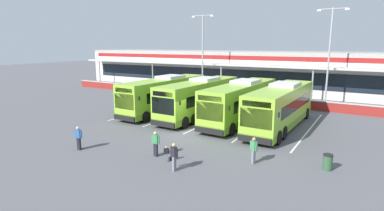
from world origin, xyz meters
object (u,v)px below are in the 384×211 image
(pedestrian_child, at_px, (166,153))
(coach_bus_left_centre, at_px, (200,98))
(coach_bus_right_centre, at_px, (281,107))
(pedestrian_near_bin, at_px, (254,149))
(coach_bus_centre, at_px, (241,102))
(pedestrian_in_dark_coat, at_px, (78,137))
(pedestrian_with_handbag, at_px, (174,156))
(lamp_post_west, at_px, (203,50))
(litter_bin, at_px, (328,162))
(coach_bus_leftmost, at_px, (165,95))
(pedestrian_approaching_bus, at_px, (156,143))
(lamp_post_centre, at_px, (329,51))

(pedestrian_child, bearing_deg, coach_bus_left_centre, 109.97)
(coach_bus_right_centre, distance_m, pedestrian_near_bin, 8.99)
(coach_bus_centre, height_order, pedestrian_near_bin, coach_bus_centre)
(coach_bus_left_centre, xyz_separation_m, pedestrian_in_dark_coat, (-2.17, -12.84, -0.91))
(coach_bus_left_centre, height_order, pedestrian_with_handbag, coach_bus_left_centre)
(coach_bus_right_centre, xyz_separation_m, lamp_post_west, (-13.97, 11.37, 4.50))
(coach_bus_centre, bearing_deg, litter_bin, -43.30)
(coach_bus_centre, bearing_deg, coach_bus_leftmost, -178.32)
(pedestrian_in_dark_coat, bearing_deg, coach_bus_centre, 63.66)
(pedestrian_in_dark_coat, xyz_separation_m, lamp_post_west, (-3.79, 24.03, 5.42))
(lamp_post_west, xyz_separation_m, litter_bin, (18.72, -19.05, -5.82))
(pedestrian_near_bin, bearing_deg, pedestrian_in_dark_coat, -161.15)
(coach_bus_centre, distance_m, lamp_post_west, 15.71)
(coach_bus_leftmost, xyz_separation_m, coach_bus_right_centre, (12.18, -0.08, 0.00))
(coach_bus_leftmost, height_order, coach_bus_centre, same)
(pedestrian_in_dark_coat, bearing_deg, coach_bus_right_centre, 51.21)
(pedestrian_child, height_order, pedestrian_near_bin, pedestrian_near_bin)
(coach_bus_left_centre, distance_m, litter_bin, 15.05)
(pedestrian_near_bin, bearing_deg, pedestrian_approaching_bus, -160.61)
(coach_bus_right_centre, xyz_separation_m, pedestrian_in_dark_coat, (-10.17, -12.66, -0.91))
(pedestrian_child, height_order, lamp_post_centre, lamp_post_centre)
(coach_bus_leftmost, distance_m, coach_bus_right_centre, 12.18)
(coach_bus_centre, xyz_separation_m, litter_bin, (8.50, -8.01, -1.32))
(pedestrian_approaching_bus, xyz_separation_m, lamp_post_west, (-9.00, 22.31, 5.42))
(litter_bin, bearing_deg, coach_bus_centre, 136.70)
(litter_bin, bearing_deg, pedestrian_in_dark_coat, -161.56)
(coach_bus_left_centre, xyz_separation_m, lamp_post_centre, (9.96, 11.72, 4.50))
(coach_bus_left_centre, bearing_deg, coach_bus_leftmost, -178.61)
(pedestrian_with_handbag, relative_size, pedestrian_in_dark_coat, 1.00)
(coach_bus_leftmost, bearing_deg, pedestrian_near_bin, -34.69)
(coach_bus_left_centre, bearing_deg, lamp_post_west, 118.05)
(pedestrian_in_dark_coat, relative_size, pedestrian_child, 1.61)
(coach_bus_centre, distance_m, pedestrian_near_bin, 10.34)
(coach_bus_centre, bearing_deg, lamp_post_west, 132.79)
(litter_bin, bearing_deg, pedestrian_near_bin, -162.73)
(coach_bus_centre, bearing_deg, pedestrian_near_bin, -63.79)
(pedestrian_with_handbag, distance_m, pedestrian_near_bin, 4.81)
(pedestrian_with_handbag, height_order, litter_bin, pedestrian_with_handbag)
(coach_bus_leftmost, height_order, pedestrian_in_dark_coat, coach_bus_leftmost)
(coach_bus_centre, relative_size, pedestrian_with_handbag, 7.53)
(lamp_post_west, bearing_deg, pedestrian_in_dark_coat, -81.03)
(pedestrian_near_bin, bearing_deg, lamp_post_west, 126.06)
(coach_bus_right_centre, bearing_deg, coach_bus_leftmost, 179.62)
(pedestrian_child, bearing_deg, coach_bus_right_centre, 71.60)
(litter_bin, bearing_deg, coach_bus_right_centre, 121.77)
(coach_bus_centre, bearing_deg, pedestrian_in_dark_coat, -116.34)
(coach_bus_left_centre, relative_size, coach_bus_right_centre, 1.00)
(pedestrian_child, xyz_separation_m, lamp_post_west, (-10.17, 22.78, 5.75))
(coach_bus_leftmost, height_order, litter_bin, coach_bus_leftmost)
(coach_bus_left_centre, xyz_separation_m, pedestrian_with_handbag, (5.32, -12.41, -0.93))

